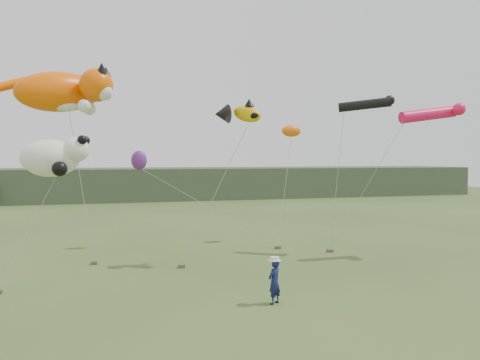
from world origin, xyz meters
The scene contains 9 objects.
ground centered at (0.00, 0.00, 0.00)m, with size 120.00×120.00×0.00m, color #385123.
headland centered at (-3.11, 44.69, 1.92)m, with size 90.00×13.00×4.00m.
festival_attendant centered at (0.37, -2.00, 0.82)m, with size 0.60×0.39×1.64m, color #121845.
sandbag_anchors centered at (-1.45, 5.35, 0.08)m, with size 16.57×5.89×0.16m.
cat_kite centered at (-7.40, 7.24, 8.70)m, with size 5.90×3.85×2.57m.
fish_kite centered at (0.83, 4.76, 7.55)m, with size 2.65×1.72×1.35m.
tube_kites centered at (10.43, 4.48, 7.98)m, with size 5.87×3.92×1.72m.
panda_kite centered at (-7.68, 3.77, 5.37)m, with size 2.90×1.87×1.80m.
misc_kites centered at (1.27, 10.41, 6.17)m, with size 10.70×0.92×2.82m.
Camera 1 is at (-5.31, -17.89, 5.32)m, focal length 35.00 mm.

